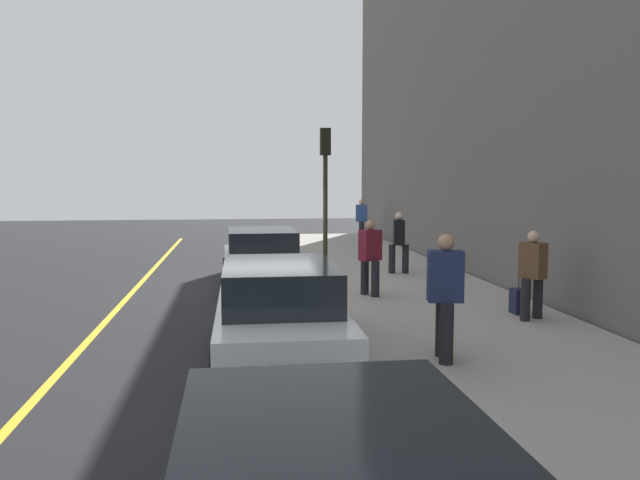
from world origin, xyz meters
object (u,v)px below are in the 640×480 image
(parked_car_silver, at_px, (262,260))
(traffic_light_pole, at_px, (325,176))
(pedestrian_blue_coat, at_px, (361,219))
(pedestrian_burgundy_coat, at_px, (370,255))
(parked_car_white, at_px, (279,312))
(pedestrian_brown_coat, at_px, (533,272))
(pedestrian_black_coat, at_px, (399,241))
(rolling_suitcase, at_px, (518,301))
(pedestrian_navy_coat, at_px, (445,293))

(parked_car_silver, height_order, traffic_light_pole, traffic_light_pole)
(pedestrian_blue_coat, height_order, pedestrian_burgundy_coat, pedestrian_blue_coat)
(parked_car_white, relative_size, pedestrian_brown_coat, 2.91)
(parked_car_silver, xyz_separation_m, pedestrian_blue_coat, (10.42, -4.58, 0.32))
(parked_car_silver, relative_size, pedestrian_brown_coat, 2.65)
(pedestrian_blue_coat, bearing_deg, parked_car_white, 164.65)
(parked_car_silver, height_order, pedestrian_blue_coat, pedestrian_blue_coat)
(parked_car_white, distance_m, traffic_light_pole, 7.71)
(pedestrian_black_coat, height_order, pedestrian_brown_coat, pedestrian_black_coat)
(parked_car_white, height_order, pedestrian_blue_coat, pedestrian_blue_coat)
(pedestrian_blue_coat, relative_size, rolling_suitcase, 2.08)
(parked_car_white, height_order, traffic_light_pole, traffic_light_pole)
(pedestrian_brown_coat, height_order, rolling_suitcase, pedestrian_brown_coat)
(pedestrian_burgundy_coat, bearing_deg, pedestrian_navy_coat, -179.99)
(parked_car_white, height_order, pedestrian_black_coat, pedestrian_black_coat)
(pedestrian_burgundy_coat, bearing_deg, parked_car_silver, 50.79)
(pedestrian_burgundy_coat, relative_size, traffic_light_pole, 0.43)
(pedestrian_black_coat, height_order, pedestrian_blue_coat, pedestrian_blue_coat)
(parked_car_silver, distance_m, pedestrian_burgundy_coat, 3.02)
(pedestrian_black_coat, relative_size, pedestrian_brown_coat, 1.02)
(pedestrian_navy_coat, distance_m, traffic_light_pole, 8.15)
(parked_car_white, xyz_separation_m, parked_car_silver, (6.27, 0.00, -0.00))
(parked_car_silver, bearing_deg, pedestrian_brown_coat, -134.25)
(parked_car_white, relative_size, pedestrian_blue_coat, 2.75)
(parked_car_white, xyz_separation_m, pedestrian_blue_coat, (16.69, -4.58, 0.32))
(parked_car_white, height_order, pedestrian_burgundy_coat, pedestrian_burgundy_coat)
(parked_car_silver, xyz_separation_m, pedestrian_navy_coat, (-7.00, -2.33, 0.36))
(parked_car_white, bearing_deg, pedestrian_black_coat, -26.74)
(parked_car_silver, xyz_separation_m, pedestrian_brown_coat, (-4.66, -4.79, 0.27))
(pedestrian_black_coat, relative_size, pedestrian_navy_coat, 0.93)
(parked_car_silver, relative_size, rolling_suitcase, 5.19)
(parked_car_silver, bearing_deg, pedestrian_blue_coat, -23.74)
(pedestrian_brown_coat, relative_size, rolling_suitcase, 1.96)
(parked_car_white, bearing_deg, parked_car_silver, 0.03)
(pedestrian_blue_coat, xyz_separation_m, pedestrian_brown_coat, (-15.08, -0.20, -0.05))
(pedestrian_navy_coat, bearing_deg, pedestrian_burgundy_coat, 0.01)
(parked_car_white, xyz_separation_m, pedestrian_navy_coat, (-0.72, -2.33, 0.36))
(pedestrian_brown_coat, bearing_deg, parked_car_white, 108.62)
(rolling_suitcase, bearing_deg, pedestrian_brown_coat, -177.44)
(pedestrian_burgundy_coat, distance_m, traffic_light_pole, 3.41)
(parked_car_white, relative_size, pedestrian_navy_coat, 2.64)
(parked_car_white, distance_m, pedestrian_burgundy_coat, 4.96)
(pedestrian_burgundy_coat, bearing_deg, pedestrian_blue_coat, -10.38)
(parked_car_silver, bearing_deg, pedestrian_burgundy_coat, -129.21)
(pedestrian_navy_coat, bearing_deg, traffic_light_pole, 4.36)
(pedestrian_navy_coat, relative_size, traffic_light_pole, 0.47)
(pedestrian_brown_coat, distance_m, rolling_suitcase, 0.82)
(parked_car_white, xyz_separation_m, pedestrian_black_coat, (7.57, -3.81, 0.29))
(pedestrian_blue_coat, xyz_separation_m, rolling_suitcase, (-14.57, -0.18, -0.69))
(parked_car_white, height_order, parked_car_silver, same)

